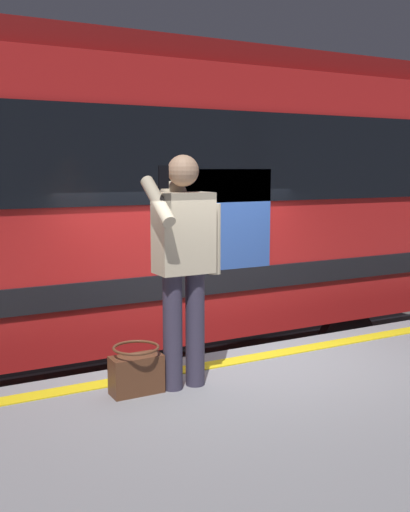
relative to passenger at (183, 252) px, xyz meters
The scene contains 6 objects.
ground_plane 2.31m from the passenger, 138.25° to the right, with size 26.80×26.80×0.00m, color #4C4742.
safety_line 1.24m from the passenger, 155.51° to the right, with size 17.51×0.16×0.01m, color yellow.
track_rail_near 3.03m from the passenger, 107.83° to the right, with size 23.23×0.08×0.16m, color slate.
track_rail_far 4.17m from the passenger, 100.89° to the right, with size 23.23×0.08×0.16m, color slate.
passenger is the anchor object (origin of this frame).
handbag 0.90m from the passenger, ahead, with size 0.37×0.33×0.34m.
Camera 1 is at (2.53, 4.40, 2.72)m, focal length 42.10 mm.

